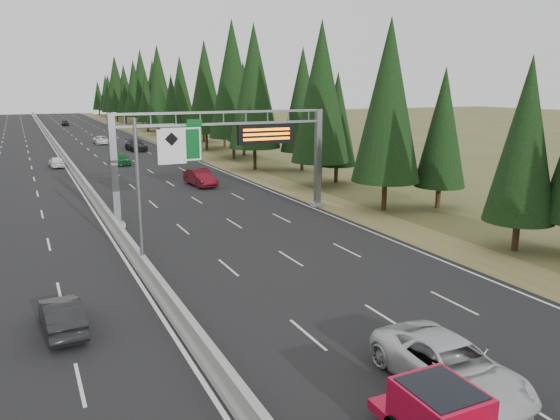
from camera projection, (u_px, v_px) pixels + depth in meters
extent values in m
cube|color=black|center=(62.00, 155.00, 77.35)|extent=(32.00, 260.00, 0.08)
cube|color=olive|center=(184.00, 149.00, 84.83)|extent=(3.60, 260.00, 0.06)
cube|color=gray|center=(62.00, 154.00, 77.31)|extent=(0.70, 260.00, 0.30)
cube|color=gray|center=(62.00, 151.00, 77.22)|extent=(0.30, 260.00, 0.60)
cube|color=slate|center=(114.00, 171.00, 37.03)|extent=(0.45, 0.45, 7.80)
cube|color=gray|center=(118.00, 225.00, 37.86)|extent=(0.90, 0.90, 0.30)
cube|color=slate|center=(318.00, 158.00, 43.68)|extent=(0.45, 0.45, 7.80)
cube|color=gray|center=(317.00, 204.00, 44.52)|extent=(0.90, 0.90, 0.30)
cube|color=slate|center=(223.00, 112.00, 39.51)|extent=(15.85, 0.35, 0.16)
cube|color=slate|center=(224.00, 124.00, 39.69)|extent=(15.85, 0.35, 0.16)
cube|color=#054C19|center=(181.00, 144.00, 38.39)|extent=(3.00, 0.10, 2.50)
cube|color=silver|center=(182.00, 144.00, 38.34)|extent=(2.85, 0.02, 2.35)
cube|color=#054C19|center=(194.00, 123.00, 38.48)|extent=(1.10, 0.10, 0.45)
cube|color=black|center=(266.00, 134.00, 40.97)|extent=(4.50, 0.40, 1.50)
cube|color=orange|center=(267.00, 129.00, 40.70)|extent=(3.80, 0.02, 0.18)
cube|color=orange|center=(267.00, 134.00, 40.78)|extent=(3.80, 0.02, 0.18)
cube|color=orange|center=(267.00, 139.00, 40.85)|extent=(3.80, 0.02, 0.18)
cylinder|color=slate|center=(139.00, 197.00, 28.06)|extent=(0.20, 0.20, 8.00)
cube|color=gray|center=(143.00, 269.00, 28.92)|extent=(0.50, 0.50, 0.20)
cube|color=slate|center=(155.00, 126.00, 27.68)|extent=(2.00, 0.15, 0.15)
cube|color=silver|center=(172.00, 147.00, 28.15)|extent=(1.50, 0.06, 1.80)
cylinder|color=black|center=(516.00, 236.00, 32.58)|extent=(0.40, 0.40, 1.83)
cone|color=black|center=(525.00, 140.00, 31.31)|extent=(4.11, 4.11, 9.59)
cylinder|color=black|center=(384.00, 196.00, 43.12)|extent=(0.40, 0.40, 2.36)
cone|color=black|center=(388.00, 101.00, 41.48)|extent=(5.32, 5.32, 12.40)
cylinder|color=black|center=(438.00, 197.00, 43.99)|extent=(0.40, 0.40, 1.78)
cone|color=black|center=(443.00, 127.00, 42.75)|extent=(4.02, 4.02, 9.37)
cylinder|color=black|center=(320.00, 174.00, 52.99)|extent=(0.40, 0.40, 2.51)
cone|color=black|center=(321.00, 92.00, 51.25)|extent=(5.65, 5.65, 13.17)
cylinder|color=black|center=(336.00, 174.00, 55.52)|extent=(0.40, 0.40, 1.77)
cone|color=black|center=(337.00, 119.00, 54.29)|extent=(3.99, 3.99, 9.32)
cylinder|color=black|center=(255.00, 159.00, 63.68)|extent=(0.40, 0.40, 2.66)
cone|color=black|center=(254.00, 86.00, 61.83)|extent=(5.98, 5.98, 13.96)
cylinder|color=black|center=(302.00, 161.00, 63.71)|extent=(0.40, 0.40, 2.25)
cone|color=black|center=(303.00, 100.00, 62.15)|extent=(5.05, 5.05, 11.79)
cylinder|color=black|center=(234.00, 148.00, 73.49)|extent=(0.40, 0.40, 2.91)
cone|color=black|center=(232.00, 79.00, 71.47)|extent=(6.54, 6.54, 15.27)
cylinder|color=black|center=(244.00, 148.00, 77.35)|extent=(0.40, 0.40, 2.08)
cone|color=black|center=(243.00, 102.00, 75.91)|extent=(4.68, 4.68, 10.92)
cylinder|color=black|center=(207.00, 141.00, 84.10)|extent=(0.40, 0.40, 2.63)
cone|color=black|center=(205.00, 87.00, 82.27)|extent=(5.92, 5.92, 13.82)
cylinder|color=black|center=(225.00, 141.00, 88.04)|extent=(0.40, 0.40, 2.08)
cone|color=black|center=(224.00, 100.00, 86.60)|extent=(4.68, 4.68, 10.93)
cylinder|color=black|center=(173.00, 136.00, 96.99)|extent=(0.40, 0.40, 1.88)
cone|color=black|center=(172.00, 103.00, 95.69)|extent=(4.22, 4.22, 9.85)
cylinder|color=black|center=(204.00, 135.00, 97.07)|extent=(0.40, 0.40, 2.39)
cone|color=black|center=(202.00, 92.00, 95.41)|extent=(5.38, 5.38, 12.56)
cylinder|color=black|center=(159.00, 130.00, 109.02)|extent=(0.40, 0.40, 2.16)
cone|color=black|center=(157.00, 96.00, 107.52)|extent=(4.86, 4.86, 11.34)
cylinder|color=black|center=(182.00, 130.00, 107.44)|extent=(0.40, 0.40, 2.46)
cone|color=black|center=(181.00, 90.00, 105.73)|extent=(5.53, 5.53, 12.90)
cylinder|color=black|center=(148.00, 127.00, 118.32)|extent=(0.40, 0.40, 2.07)
cone|color=black|center=(146.00, 96.00, 116.89)|extent=(4.65, 4.65, 10.85)
cylinder|color=black|center=(160.00, 124.00, 119.64)|extent=(0.40, 0.40, 2.94)
cone|color=black|center=(158.00, 81.00, 117.60)|extent=(6.61, 6.61, 15.43)
cylinder|color=black|center=(136.00, 122.00, 130.15)|extent=(0.40, 0.40, 2.52)
cone|color=black|center=(134.00, 88.00, 128.40)|extent=(5.67, 5.67, 13.23)
cylinder|color=black|center=(155.00, 122.00, 130.26)|extent=(0.40, 0.40, 2.53)
cone|color=black|center=(153.00, 88.00, 128.51)|extent=(5.69, 5.69, 13.27)
cylinder|color=black|center=(126.00, 120.00, 142.13)|extent=(0.40, 0.40, 2.00)
cone|color=black|center=(124.00, 96.00, 140.74)|extent=(4.50, 4.50, 10.50)
cylinder|color=black|center=(143.00, 118.00, 141.71)|extent=(0.40, 0.40, 3.03)
cone|color=black|center=(141.00, 81.00, 139.61)|extent=(6.81, 6.81, 15.89)
cylinder|color=black|center=(117.00, 116.00, 151.91)|extent=(0.40, 0.40, 2.78)
cone|color=black|center=(115.00, 85.00, 149.98)|extent=(6.25, 6.25, 14.59)
cylinder|color=black|center=(136.00, 117.00, 153.16)|extent=(0.40, 0.40, 2.17)
cone|color=black|center=(135.00, 93.00, 151.66)|extent=(4.89, 4.89, 11.40)
cylinder|color=black|center=(110.00, 116.00, 163.19)|extent=(0.40, 0.40, 2.07)
cone|color=black|center=(109.00, 94.00, 161.75)|extent=(4.65, 4.65, 10.85)
cylinder|color=black|center=(126.00, 114.00, 165.26)|extent=(0.40, 0.40, 2.58)
cone|color=black|center=(124.00, 87.00, 163.47)|extent=(5.81, 5.81, 13.56)
cylinder|color=black|center=(108.00, 114.00, 172.56)|extent=(0.40, 0.40, 2.11)
cone|color=black|center=(106.00, 93.00, 171.09)|extent=(4.75, 4.75, 11.09)
cylinder|color=black|center=(118.00, 112.00, 175.63)|extent=(0.40, 0.40, 3.01)
cone|color=black|center=(116.00, 82.00, 173.54)|extent=(6.77, 6.77, 15.79)
cylinder|color=black|center=(99.00, 112.00, 184.99)|extent=(0.40, 0.40, 1.84)
cone|color=black|center=(98.00, 95.00, 183.71)|extent=(4.14, 4.14, 9.66)
cylinder|color=black|center=(110.00, 112.00, 186.99)|extent=(0.40, 0.40, 2.13)
cone|color=black|center=(108.00, 92.00, 185.51)|extent=(4.80, 4.80, 11.21)
imported|color=silver|center=(450.00, 366.00, 17.46)|extent=(2.76, 5.86, 1.62)
cylinder|color=black|center=(444.00, 414.00, 15.62)|extent=(0.30, 0.79, 0.79)
cube|color=#B40B2D|center=(440.00, 407.00, 14.47)|extent=(1.88, 2.18, 1.09)
cube|color=black|center=(441.00, 397.00, 14.40)|extent=(1.69, 1.88, 0.55)
imported|color=#135524|center=(121.00, 159.00, 67.80)|extent=(2.01, 4.47, 1.49)
imported|color=#580C17|center=(200.00, 178.00, 53.35)|extent=(2.17, 5.09, 1.63)
imported|color=black|center=(136.00, 145.00, 82.50)|extent=(2.81, 5.85, 1.64)
imported|color=white|center=(101.00, 140.00, 92.10)|extent=(2.40, 4.86, 1.33)
imported|color=black|center=(65.00, 123.00, 134.59)|extent=(1.93, 4.36, 1.46)
imported|color=black|center=(62.00, 315.00, 21.64)|extent=(1.67, 4.17, 1.35)
imported|color=white|center=(56.00, 162.00, 65.55)|extent=(1.73, 3.94, 1.32)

